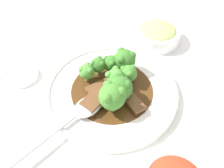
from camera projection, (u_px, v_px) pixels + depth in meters
ground_plane at (112, 94)px, 0.57m from camera, size 4.00×4.00×0.00m
main_plate at (112, 91)px, 0.56m from camera, size 0.28×0.28×0.02m
beef_strip_0 at (99, 88)px, 0.55m from camera, size 0.04×0.06×0.01m
beef_strip_1 at (95, 99)px, 0.52m from camera, size 0.04×0.07×0.02m
beef_strip_2 at (132, 103)px, 0.52m from camera, size 0.06×0.04×0.01m
broccoli_floret_0 at (98, 65)px, 0.56m from camera, size 0.03×0.03×0.04m
broccoli_floret_1 at (120, 88)px, 0.51m from camera, size 0.05×0.05×0.05m
broccoli_floret_2 at (128, 73)px, 0.55m from camera, size 0.04×0.04×0.04m
broccoli_floret_3 at (114, 76)px, 0.54m from camera, size 0.04×0.04×0.04m
broccoli_floret_4 at (112, 96)px, 0.49m from camera, size 0.05×0.05×0.06m
broccoli_floret_5 at (111, 63)px, 0.57m from camera, size 0.04×0.04×0.04m
broccoli_floret_6 at (87, 71)px, 0.55m from camera, size 0.03×0.03×0.04m
broccoli_floret_7 at (125, 60)px, 0.57m from camera, size 0.05×0.05×0.05m
serving_spoon at (80, 112)px, 0.50m from camera, size 0.05×0.23×0.01m
side_bowl_appetizer at (158, 34)px, 0.67m from camera, size 0.11×0.11×0.05m
sauce_dish at (21, 75)px, 0.60m from camera, size 0.08×0.08×0.01m
paper_napkin at (49, 52)px, 0.65m from camera, size 0.10×0.10×0.01m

